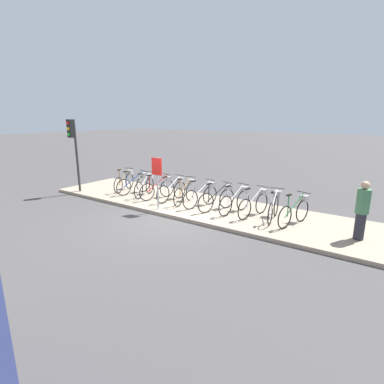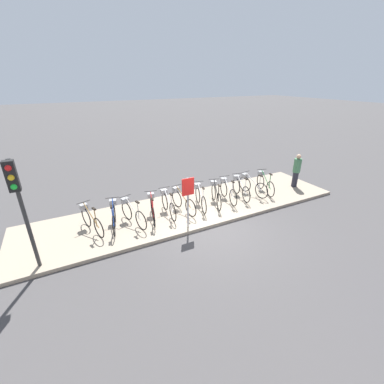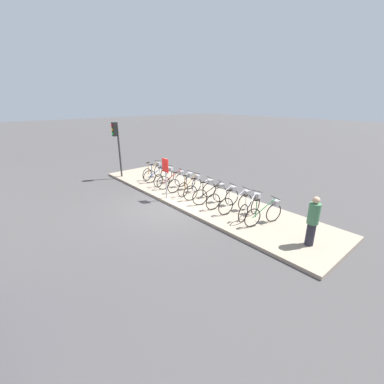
{
  "view_description": "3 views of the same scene",
  "coord_description": "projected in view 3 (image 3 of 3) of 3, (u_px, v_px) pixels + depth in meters",
  "views": [
    {
      "loc": [
        6.09,
        -7.45,
        3.31
      ],
      "look_at": [
        0.11,
        1.2,
        0.68
      ],
      "focal_mm": 28.0,
      "sensor_mm": 36.0,
      "label": 1
    },
    {
      "loc": [
        -4.19,
        -6.72,
        4.93
      ],
      "look_at": [
        -0.48,
        0.51,
        1.32
      ],
      "focal_mm": 24.0,
      "sensor_mm": 36.0,
      "label": 2
    },
    {
      "loc": [
        8.4,
        -6.05,
        4.37
      ],
      "look_at": [
        0.87,
        0.46,
        0.8
      ],
      "focal_mm": 24.0,
      "sensor_mm": 36.0,
      "label": 3
    }
  ],
  "objects": [
    {
      "name": "parked_bicycle_3",
      "position": [
        174.0,
        179.0,
        13.04
      ],
      "size": [
        0.56,
        1.63,
        1.03
      ],
      "color": "black",
      "rests_on": "sidewalk"
    },
    {
      "name": "parked_bicycle_0",
      "position": [
        154.0,
        171.0,
        14.66
      ],
      "size": [
        0.62,
        1.61,
        1.03
      ],
      "color": "black",
      "rests_on": "sidewalk"
    },
    {
      "name": "parked_bicycle_8",
      "position": [
        224.0,
        197.0,
        10.67
      ],
      "size": [
        0.48,
        1.65,
        1.03
      ],
      "color": "black",
      "rests_on": "sidewalk"
    },
    {
      "name": "parked_bicycle_9",
      "position": [
        238.0,
        202.0,
        10.2
      ],
      "size": [
        0.5,
        1.65,
        1.03
      ],
      "color": "black",
      "rests_on": "sidewalk"
    },
    {
      "name": "sidewalk",
      "position": [
        198.0,
        197.0,
        12.12
      ],
      "size": [
        12.94,
        3.13,
        0.12
      ],
      "color": "gray",
      "rests_on": "ground_plane"
    },
    {
      "name": "parked_bicycle_11",
      "position": [
        265.0,
        212.0,
        9.21
      ],
      "size": [
        0.58,
        1.63,
        1.03
      ],
      "color": "black",
      "rests_on": "sidewalk"
    },
    {
      "name": "parked_bicycle_6",
      "position": [
        202.0,
        189.0,
        11.62
      ],
      "size": [
        0.57,
        1.63,
        1.03
      ],
      "color": "black",
      "rests_on": "sidewalk"
    },
    {
      "name": "ground_plane",
      "position": [
        171.0,
        206.0,
        11.18
      ],
      "size": [
        120.0,
        120.0,
        0.0
      ],
      "primitive_type": "plane",
      "color": "#423F3F"
    },
    {
      "name": "parked_bicycle_2",
      "position": [
        165.0,
        176.0,
        13.58
      ],
      "size": [
        0.59,
        1.62,
        1.03
      ],
      "color": "black",
      "rests_on": "sidewalk"
    },
    {
      "name": "traffic_light",
      "position": [
        116.0,
        138.0,
        14.35
      ],
      "size": [
        0.24,
        0.4,
        3.11
      ],
      "color": "#2D2D2D",
      "rests_on": "sidewalk"
    },
    {
      "name": "sign_post",
      "position": [
        166.0,
        171.0,
        11.42
      ],
      "size": [
        0.44,
        0.07,
        1.84
      ],
      "color": "#99999E",
      "rests_on": "sidewalk"
    },
    {
      "name": "pedestrian",
      "position": [
        313.0,
        220.0,
        7.73
      ],
      "size": [
        0.34,
        0.34,
        1.6
      ],
      "color": "#23232D",
      "rests_on": "sidewalk"
    },
    {
      "name": "parked_bicycle_4",
      "position": [
        183.0,
        182.0,
        12.63
      ],
      "size": [
        0.46,
        1.67,
        1.03
      ],
      "color": "black",
      "rests_on": "sidewalk"
    },
    {
      "name": "parked_bicycle_5",
      "position": [
        191.0,
        185.0,
        12.2
      ],
      "size": [
        0.46,
        1.66,
        1.03
      ],
      "color": "black",
      "rests_on": "sidewalk"
    },
    {
      "name": "parked_bicycle_10",
      "position": [
        251.0,
        206.0,
        9.75
      ],
      "size": [
        0.46,
        1.66,
        1.03
      ],
      "color": "black",
      "rests_on": "sidewalk"
    },
    {
      "name": "parked_bicycle_7",
      "position": [
        212.0,
        193.0,
        11.08
      ],
      "size": [
        0.67,
        1.59,
        1.03
      ],
      "color": "black",
      "rests_on": "sidewalk"
    },
    {
      "name": "parked_bicycle_1",
      "position": [
        160.0,
        174.0,
        14.07
      ],
      "size": [
        0.53,
        1.64,
        1.03
      ],
      "color": "black",
      "rests_on": "sidewalk"
    }
  ]
}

